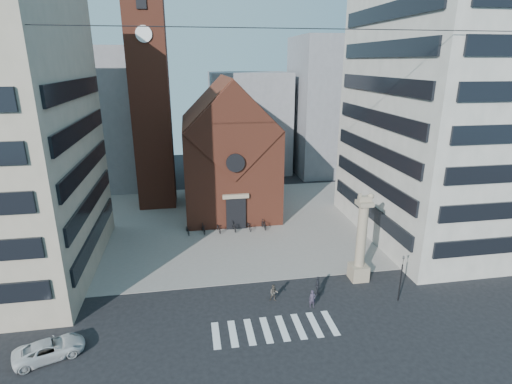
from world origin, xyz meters
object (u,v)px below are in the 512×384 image
at_px(pedestrian_0, 312,299).
at_px(pedestrian_1, 274,293).
at_px(lion_column, 361,246).
at_px(pedestrian_2, 317,285).
at_px(white_car, 49,349).
at_px(scooter_0, 188,230).
at_px(traffic_light, 401,277).

distance_m(pedestrian_0, pedestrian_1, 3.35).
xyz_separation_m(lion_column, pedestrian_2, (-4.66, -1.82, -2.59)).
distance_m(white_car, scooter_0, 21.89).
distance_m(pedestrian_1, scooter_0, 17.08).
relative_size(traffic_light, pedestrian_0, 2.71).
distance_m(pedestrian_0, pedestrian_2, 2.14).
bearing_deg(pedestrian_2, pedestrian_1, 105.22).
height_order(white_car, scooter_0, white_car).
xyz_separation_m(traffic_light, pedestrian_2, (-6.65, 2.18, -1.42)).
height_order(traffic_light, white_car, traffic_light).
distance_m(pedestrian_1, pedestrian_2, 4.06).
relative_size(pedestrian_1, scooter_0, 0.78).
relative_size(lion_column, scooter_0, 4.41).
bearing_deg(pedestrian_1, lion_column, 24.07).
distance_m(traffic_light, pedestrian_2, 7.14).
relative_size(lion_column, white_car, 1.88).
relative_size(white_car, pedestrian_1, 3.02).
bearing_deg(traffic_light, white_car, -175.17).
bearing_deg(pedestrian_1, traffic_light, 0.33).
bearing_deg(pedestrian_0, scooter_0, 123.73).
relative_size(traffic_light, pedestrian_2, 2.48).
xyz_separation_m(traffic_light, white_car, (-27.66, -2.33, -1.65)).
height_order(pedestrian_0, pedestrian_2, pedestrian_2).
distance_m(lion_column, pedestrian_2, 5.63).
distance_m(lion_column, pedestrian_1, 9.37).
bearing_deg(pedestrian_1, scooter_0, 124.99).
height_order(pedestrian_0, pedestrian_1, pedestrian_0).
distance_m(traffic_light, scooter_0, 24.96).
height_order(traffic_light, pedestrian_2, traffic_light).
relative_size(lion_column, pedestrian_2, 5.01).
height_order(pedestrian_1, scooter_0, pedestrian_1).
relative_size(white_car, pedestrian_0, 2.91).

